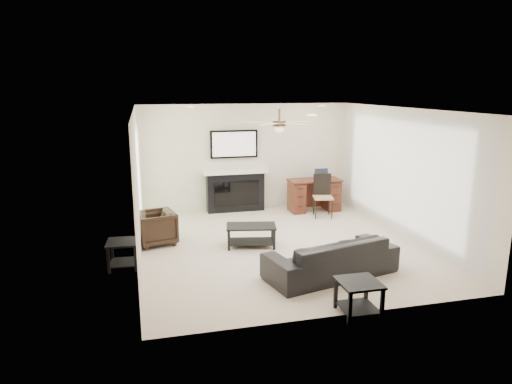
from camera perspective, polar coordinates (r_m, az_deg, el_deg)
room_shell at (r=8.28m, az=4.17°, el=4.67°), size 5.50×5.54×2.52m
sofa at (r=7.24m, az=9.37°, el=-7.99°), size 2.22×1.28×0.61m
armchair at (r=8.73m, az=-12.42°, el=-4.39°), size 0.82×0.81×0.63m
coffee_table at (r=8.44m, az=-0.62°, el=-5.49°), size 0.98×0.67×0.40m
end_table_near at (r=6.18m, az=12.68°, el=-12.77°), size 0.53×0.53×0.45m
end_table_left at (r=7.77m, az=-16.23°, el=-7.50°), size 0.53×0.53×0.45m
fireplace_unit at (r=10.66m, az=-2.61°, el=2.59°), size 1.52×0.34×1.91m
desk at (r=10.88m, az=7.28°, el=-0.39°), size 1.22×0.56×0.76m
desk_chair at (r=10.36m, az=8.39°, el=-0.50°), size 0.51×0.52×0.97m
laptop at (r=10.83m, az=8.38°, el=2.20°), size 0.33×0.24×0.23m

